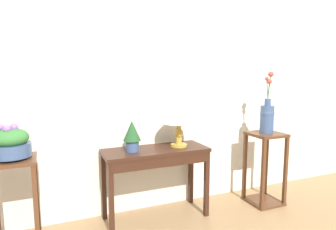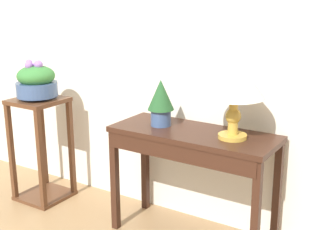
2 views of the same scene
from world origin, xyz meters
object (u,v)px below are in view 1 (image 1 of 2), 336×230
Objects in this scene: pedestal_stand_left at (16,206)px; flower_vase_tall_right at (267,115)px; pedestal_stand_right at (265,168)px; console_table at (156,160)px; table_lamp at (179,114)px; potted_plant_on_console at (132,134)px; planter_bowl_wide_left at (11,143)px.

pedestal_stand_left is 1.17× the size of flower_vase_tall_right.
pedestal_stand_right is at bearing 67.84° from flower_vase_tall_right.
console_table is 1.28× the size of pedestal_stand_right.
potted_plant_on_console is (-0.50, -0.00, -0.18)m from table_lamp.
table_lamp is (0.26, 0.02, 0.46)m from console_table.
table_lamp is 1.60× the size of planter_bowl_wide_left.
pedestal_stand_left reaches higher than console_table.
table_lamp reaches higher than pedestal_stand_left.
potted_plant_on_console is 0.37× the size of pedestal_stand_right.
flower_vase_tall_right is at bearing -1.34° from pedestal_stand_left.
planter_bowl_wide_left is (-1.54, -0.09, -0.15)m from table_lamp.
pedestal_stand_right is at bearing -8.59° from table_lamp.
flower_vase_tall_right is at bearing -8.65° from table_lamp.
pedestal_stand_right is at bearing -1.32° from pedestal_stand_left.
console_table is 1.32× the size of pedestal_stand_left.
planter_bowl_wide_left is 2.56m from flower_vase_tall_right.
console_table is 1.30m from pedestal_stand_left.
pedestal_stand_left is at bearing -176.48° from table_lamp.
flower_vase_tall_right is (1.28, -0.13, 0.40)m from console_table.
table_lamp is 1.23m from pedestal_stand_right.
planter_bowl_wide_left is at bearing 178.69° from pedestal_stand_right.
pedestal_stand_right is 1.20× the size of flower_vase_tall_right.
planter_bowl_wide_left is at bearing -136.14° from pedestal_stand_left.
console_table is 2.20× the size of table_lamp.
table_lamp reaches higher than planter_bowl_wide_left.
planter_bowl_wide_left is 0.37× the size of pedestal_stand_right.
table_lamp is at bearing 5.13° from console_table.
potted_plant_on_console is at bearing -179.78° from table_lamp.
potted_plant_on_console is 1.15m from pedestal_stand_left.
potted_plant_on_console is at bearing 5.12° from pedestal_stand_left.
potted_plant_on_console is 0.38× the size of pedestal_stand_left.
flower_vase_tall_right is (1.02, -0.15, -0.05)m from table_lamp.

